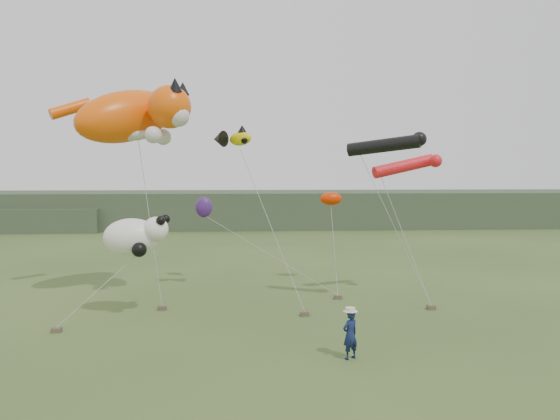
# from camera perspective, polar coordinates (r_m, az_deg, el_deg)

# --- Properties ---
(ground) EXTENTS (120.00, 120.00, 0.00)m
(ground) POSITION_cam_1_polar(r_m,az_deg,el_deg) (19.69, 3.72, -14.72)
(ground) COLOR #385123
(ground) RESTS_ON ground
(headland) EXTENTS (90.00, 13.00, 4.00)m
(headland) POSITION_cam_1_polar(r_m,az_deg,el_deg) (63.33, -4.33, 0.03)
(headland) COLOR #2D3D28
(headland) RESTS_ON ground
(festival_attendant) EXTENTS (0.73, 0.66, 1.67)m
(festival_attendant) POSITION_cam_1_polar(r_m,az_deg,el_deg) (19.01, 7.34, -12.79)
(festival_attendant) COLOR #111B43
(festival_attendant) RESTS_ON ground
(sandbag_anchors) EXTENTS (16.34, 5.16, 0.19)m
(sandbag_anchors) POSITION_cam_1_polar(r_m,az_deg,el_deg) (24.94, -1.54, -10.44)
(sandbag_anchors) COLOR brown
(sandbag_anchors) RESTS_ON ground
(cat_kite) EXTENTS (7.17, 5.72, 3.61)m
(cat_kite) POSITION_cam_1_polar(r_m,az_deg,el_deg) (27.38, -14.86, 9.56)
(cat_kite) COLOR #F15507
(cat_kite) RESTS_ON ground
(fish_kite) EXTENTS (2.26, 1.49, 1.08)m
(fish_kite) POSITION_cam_1_polar(r_m,az_deg,el_deg) (27.29, -4.99, 7.47)
(fish_kite) COLOR #D9C606
(fish_kite) RESTS_ON ground
(tube_kites) EXTENTS (4.89, 3.68, 2.12)m
(tube_kites) POSITION_cam_1_polar(r_m,az_deg,el_deg) (26.38, 12.38, 5.67)
(tube_kites) COLOR black
(tube_kites) RESTS_ON ground
(panda_kite) EXTENTS (2.86, 1.85, 1.78)m
(panda_kite) POSITION_cam_1_polar(r_m,az_deg,el_deg) (24.38, -14.86, -2.66)
(panda_kite) COLOR white
(panda_kite) RESTS_ON ground
(misc_kites) EXTENTS (8.25, 1.71, 1.46)m
(misc_kites) POSITION_cam_1_polar(r_m,az_deg,el_deg) (30.84, -1.82, 0.71)
(misc_kites) COLOR red
(misc_kites) RESTS_ON ground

